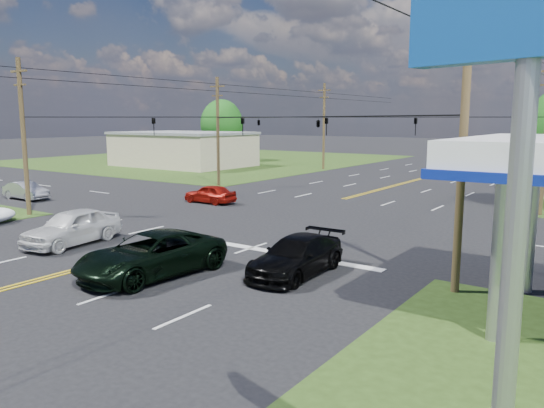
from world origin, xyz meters
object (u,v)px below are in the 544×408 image
Objects in this scene: pole_se at (463,149)px; pole_nw at (218,130)px; retail_nw at (183,150)px; sedan_silver at (26,191)px; tree_far_l at (222,124)px; pole_sw at (23,135)px; polesign_se at (524,120)px; pickup_dkgreen at (151,255)px; pickup_white at (72,227)px; suv_black at (296,256)px; pole_left_far at (324,125)px.

pole_nw is at bearing 145.30° from pole_se.
pole_se is (43.00, -31.00, 2.92)m from retail_nw.
tree_far_l is at bearing 16.16° from sedan_silver.
pole_sw is 18.00m from pole_nw.
polesign_se reaches higher than sedan_silver.
pickup_dkgreen is at bearing -155.35° from pole_se.
sedan_silver is (-15.35, 6.70, -0.19)m from pickup_white.
suv_black is (20.41, -1.31, -4.19)m from pole_sw.
pole_sw and pole_nw have the same top height.
polesign_se reaches higher than pickup_dkgreen.
pole_se reaches higher than pickup_dkgreen.
pole_se reaches higher than pickup_white.
pole_nw is 43.15m from polesign_se.
polesign_se is at bearing -23.43° from pole_sw.
pole_left_far is at bearing 125.10° from pole_se.
suv_black is 11.48m from pickup_white.
polesign_se is (4.00, -13.00, 0.95)m from pole_se.
pole_sw is at bearing 153.09° from pickup_white.
pole_nw is at bearing 105.70° from pickup_white.
pole_left_far is at bearing 90.00° from pole_nw.
pole_nw reaches higher than retail_nw.
suv_black reaches higher than sedan_silver.
pickup_dkgreen is at bearing -18.82° from pickup_white.
pickup_white is 16.75m from sedan_silver.
retail_nw is 1.60× the size of pole_left_far.
pickup_dkgreen is 17.09m from polesign_se.
retail_nw is at bearing -160.56° from pole_left_far.
pole_nw reaches higher than polesign_se.
pole_nw is (0.00, 18.00, 0.00)m from pole_sw.
suv_black is 1.01× the size of pickup_white.
retail_nw is at bearing 137.70° from suv_black.
pickup_white reaches higher than sedan_silver.
polesign_se is at bearing -47.78° from tree_far_l.
pole_left_far is (17.00, 6.00, 3.17)m from retail_nw.
pickup_dkgreen is at bearing -144.85° from suv_black.
pole_sw is 45.19m from tree_far_l.
retail_nw is 2.13× the size of polesign_se.
tree_far_l is at bearing 101.31° from retail_nw.
retail_nw is 1.68× the size of pole_sw.
pole_nw is (17.00, -13.00, 2.92)m from retail_nw.
polesign_se is at bearing -52.12° from suv_black.
pole_se is 32.74m from sedan_silver.
pickup_white is (-16.92, -3.20, -4.07)m from pole_se.
suv_black is at bearing 42.10° from pickup_dkgreen.
pole_nw is 27.98m from pickup_dkgreen.
polesign_se is at bearing -117.05° from sedan_silver.
sedan_silver is at bearing 150.83° from pole_sw.
tree_far_l is 2.19× the size of sedan_silver.
pickup_white is 0.66× the size of polesign_se.
retail_nw is at bearing 18.73° from sedan_silver.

